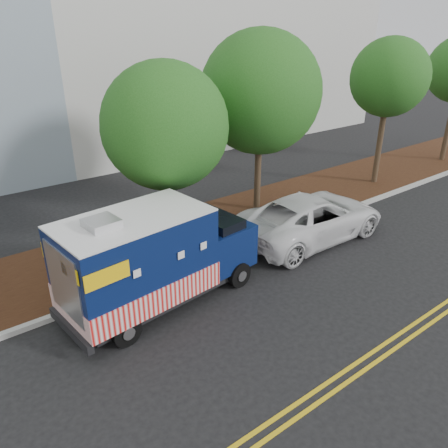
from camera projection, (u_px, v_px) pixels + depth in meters
ground at (164, 310)px, 11.85m from camera, size 120.00×120.00×0.00m
curb at (140, 285)px, 12.83m from camera, size 120.00×0.18×0.15m
mulch_strip at (110, 258)px, 14.35m from camera, size 120.00×4.00×0.15m
centerline_near at (277, 417)px, 8.63m from camera, size 120.00×0.10×0.01m
centerline_far at (286, 425)px, 8.45m from camera, size 120.00×0.10×0.01m
tree_b at (165, 127)px, 13.30m from camera, size 3.93×3.93×6.19m
tree_c at (260, 93)px, 16.06m from camera, size 4.51×4.51×7.02m
tree_d at (389, 78)px, 19.05m from camera, size 3.41×3.41×6.65m
sign_post at (53, 266)px, 11.64m from camera, size 0.06×0.06×2.40m
food_truck at (153, 261)px, 11.59m from camera, size 5.79×2.64×2.96m
white_car at (311, 217)px, 15.55m from camera, size 5.84×2.77×1.61m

